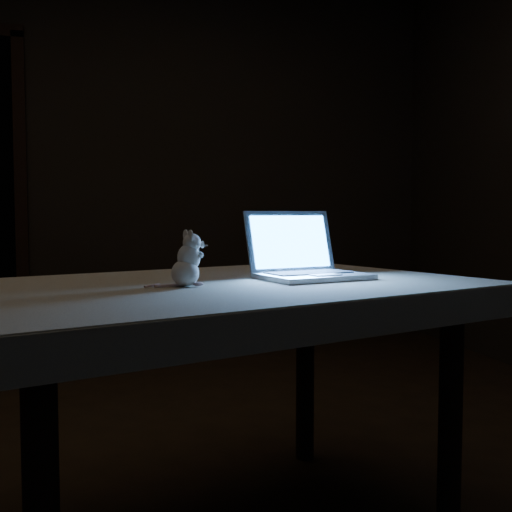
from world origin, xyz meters
name	(u,v)px	position (x,y,z in m)	size (l,w,h in m)	color
floor	(138,489)	(0.00, 0.00, 0.00)	(5.00, 5.00, 0.00)	black
back_wall	(114,155)	(0.00, 2.50, 1.30)	(4.50, 0.04, 2.60)	black
table	(217,413)	(0.19, -0.37, 0.35)	(1.31, 0.84, 0.70)	black
tablecloth	(238,299)	(0.24, -0.41, 0.67)	(1.39, 0.93, 0.08)	beige
laptop	(314,244)	(0.48, -0.34, 0.81)	(0.29, 0.26, 0.20)	#BBBBBF
plush_mouse	(185,259)	(0.10, -0.44, 0.78)	(0.10, 0.10, 0.14)	white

